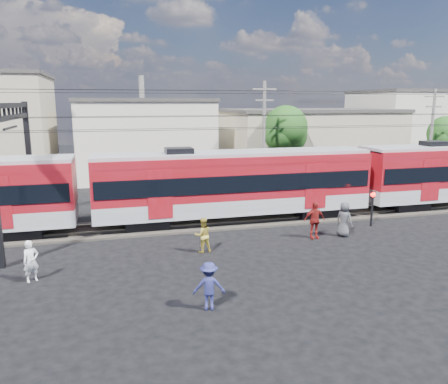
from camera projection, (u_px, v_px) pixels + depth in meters
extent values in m
plane|color=black|center=(249.00, 275.00, 17.90)|extent=(120.00, 120.00, 0.00)
cube|color=#2D2823|center=(206.00, 223.00, 25.46)|extent=(70.00, 3.40, 0.12)
cube|color=#59544C|center=(209.00, 224.00, 24.73)|extent=(70.00, 0.12, 0.12)
cube|color=#59544C|center=(204.00, 217.00, 26.15)|extent=(70.00, 0.12, 0.12)
cube|color=black|center=(20.00, 231.00, 22.90)|extent=(2.40, 2.20, 0.70)
cube|color=black|center=(147.00, 222.00, 24.54)|extent=(2.40, 2.20, 0.70)
cube|color=black|center=(313.00, 211.00, 27.10)|extent=(2.40, 2.20, 0.70)
cube|color=gray|center=(234.00, 203.00, 25.66)|extent=(16.00, 3.00, 0.90)
cube|color=maroon|center=(234.00, 175.00, 25.32)|extent=(16.00, 3.00, 2.40)
cube|color=black|center=(234.00, 179.00, 25.37)|extent=(15.68, 3.08, 0.95)
cube|color=gray|center=(234.00, 154.00, 25.07)|extent=(16.00, 2.60, 0.25)
cube|color=black|center=(404.00, 204.00, 28.74)|extent=(2.40, 2.20, 0.70)
cube|color=black|center=(29.00, 160.00, 26.53)|extent=(0.30, 0.30, 7.00)
cube|color=black|center=(8.00, 105.00, 21.60)|extent=(0.25, 9.30, 0.25)
cube|color=black|center=(9.00, 118.00, 21.72)|extent=(0.25, 9.30, 0.25)
cylinder|color=black|center=(208.00, 130.00, 23.70)|extent=(70.00, 0.03, 0.03)
cylinder|color=black|center=(203.00, 128.00, 25.02)|extent=(70.00, 0.03, 0.03)
cylinder|color=black|center=(208.00, 116.00, 23.55)|extent=(70.00, 0.03, 0.03)
cylinder|color=black|center=(203.00, 116.00, 24.88)|extent=(70.00, 0.03, 0.03)
cylinder|color=black|center=(221.00, 91.00, 20.64)|extent=(70.00, 0.03, 0.03)
cylinder|color=black|center=(193.00, 93.00, 27.27)|extent=(70.00, 0.03, 0.03)
cube|color=beige|center=(143.00, 138.00, 42.25)|extent=(12.00, 12.00, 7.00)
cube|color=#3F3D3A|center=(142.00, 100.00, 41.52)|extent=(12.24, 12.24, 0.30)
cube|color=tan|center=(308.00, 143.00, 43.51)|extent=(16.00, 10.00, 6.00)
cube|color=#3F3D3A|center=(310.00, 110.00, 42.88)|extent=(16.32, 10.20, 0.30)
cube|color=beige|center=(404.00, 128.00, 50.60)|extent=(10.00, 10.00, 8.00)
cube|color=#3F3D3A|center=(407.00, 91.00, 49.76)|extent=(10.20, 10.20, 0.30)
cylinder|color=slate|center=(264.00, 139.00, 32.74)|extent=(0.24, 0.24, 8.50)
cube|color=slate|center=(265.00, 89.00, 32.00)|extent=(1.80, 0.12, 0.12)
cube|color=slate|center=(264.00, 100.00, 32.16)|extent=(1.40, 0.12, 0.12)
cylinder|color=slate|center=(431.00, 139.00, 35.34)|extent=(0.24, 0.24, 8.00)
cube|color=slate|center=(435.00, 96.00, 34.65)|extent=(1.80, 0.12, 0.12)
cube|color=slate|center=(434.00, 107.00, 34.82)|extent=(1.40, 0.12, 0.12)
cylinder|color=#382619|center=(285.00, 163.00, 36.79)|extent=(0.36, 0.36, 3.92)
sphere|color=#1F4D16|center=(286.00, 127.00, 36.20)|extent=(3.64, 3.64, 3.64)
sphere|color=#1F4D16|center=(291.00, 135.00, 36.77)|extent=(2.80, 2.80, 2.80)
cylinder|color=#382619|center=(442.00, 161.00, 39.65)|extent=(0.36, 0.36, 3.36)
sphere|color=#1F4D16|center=(445.00, 133.00, 39.14)|extent=(3.12, 3.12, 3.12)
sphere|color=#1F4D16|center=(448.00, 140.00, 39.70)|extent=(2.40, 2.40, 2.40)
imported|color=white|center=(31.00, 261.00, 17.14)|extent=(0.73, 0.65, 1.67)
imported|color=gold|center=(203.00, 235.00, 20.49)|extent=(0.87, 0.71, 1.68)
imported|color=navy|center=(209.00, 286.00, 14.79)|extent=(1.19, 0.81, 1.70)
imported|color=maroon|center=(314.00, 220.00, 22.56)|extent=(1.15, 0.50, 1.95)
imported|color=#434448|center=(344.00, 219.00, 22.93)|extent=(0.96, 1.07, 1.84)
imported|color=#B3B6BB|center=(436.00, 180.00, 35.30)|extent=(4.65, 2.47, 1.51)
cylinder|color=black|center=(372.00, 210.00, 24.81)|extent=(0.13, 0.13, 1.89)
sphere|color=#FF140C|center=(373.00, 195.00, 24.62)|extent=(0.29, 0.29, 0.29)
cube|color=black|center=(373.00, 195.00, 24.62)|extent=(0.26, 0.06, 0.37)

